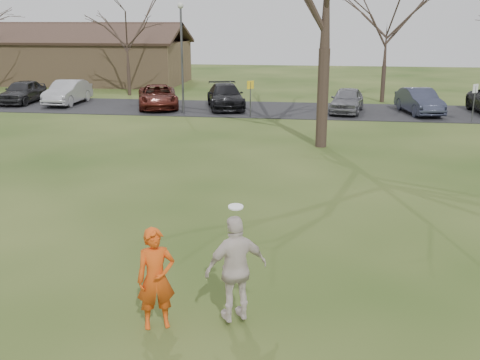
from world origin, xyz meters
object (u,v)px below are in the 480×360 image
(car_1, at_px, (68,92))
(car_3, at_px, (225,96))
(car_4, at_px, (347,100))
(car_0, at_px, (23,92))
(car_5, at_px, (419,101))
(building, at_px, (69,60))
(lamp_post, at_px, (182,45))
(car_2, at_px, (158,97))
(player_defender, at_px, (156,279))
(catching_play, at_px, (236,268))

(car_1, distance_m, car_3, 10.46)
(car_3, distance_m, car_4, 7.42)
(car_0, relative_size, car_1, 0.95)
(car_0, bearing_deg, car_5, -4.69)
(building, xyz_separation_m, lamp_post, (14.00, -15.50, 2.04))
(car_1, xyz_separation_m, car_4, (17.85, -0.89, -0.04))
(car_2, height_order, building, building)
(car_5, relative_size, building, 0.22)
(player_defender, height_order, car_3, player_defender)
(car_2, bearing_deg, car_3, -11.21)
(player_defender, relative_size, car_4, 0.44)
(car_1, distance_m, car_5, 22.04)
(player_defender, bearing_deg, building, 93.10)
(car_2, relative_size, building, 0.25)
(car_0, xyz_separation_m, car_3, (13.58, -0.27, -0.02))
(car_0, bearing_deg, car_2, -7.72)
(player_defender, bearing_deg, car_0, 99.44)
(car_2, height_order, car_4, car_4)
(car_2, relative_size, car_5, 1.14)
(car_4, bearing_deg, car_2, -171.62)
(building, bearing_deg, lamp_post, -47.91)
(car_0, relative_size, catching_play, 2.06)
(car_2, xyz_separation_m, lamp_post, (2.12, -2.06, 3.22))
(car_4, height_order, lamp_post, lamp_post)
(car_3, distance_m, lamp_post, 4.58)
(catching_play, bearing_deg, car_0, 125.18)
(car_1, relative_size, lamp_post, 0.74)
(car_3, bearing_deg, car_5, -17.37)
(catching_play, xyz_separation_m, lamp_post, (-6.55, 22.80, 2.87))
(player_defender, distance_m, building, 43.10)
(car_5, relative_size, catching_play, 2.07)
(catching_play, distance_m, lamp_post, 23.90)
(player_defender, bearing_deg, catching_play, -11.45)
(car_5, relative_size, lamp_post, 0.71)
(car_0, distance_m, catching_play, 31.36)
(player_defender, relative_size, car_5, 0.42)
(car_4, bearing_deg, car_0, -173.53)
(car_5, distance_m, catching_play, 25.88)
(car_3, distance_m, car_5, 11.58)
(player_defender, xyz_separation_m, car_1, (-13.55, 25.95, -0.14))
(car_3, bearing_deg, car_0, 163.83)
(car_2, height_order, catching_play, catching_play)
(car_1, bearing_deg, car_2, -8.05)
(car_1, height_order, car_5, car_1)
(car_0, relative_size, car_4, 1.03)
(car_0, height_order, car_4, car_0)
(car_4, xyz_separation_m, lamp_post, (-9.45, -1.96, 3.20))
(catching_play, bearing_deg, car_5, 74.13)
(lamp_post, bearing_deg, car_2, 135.91)
(lamp_post, bearing_deg, building, 132.09)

